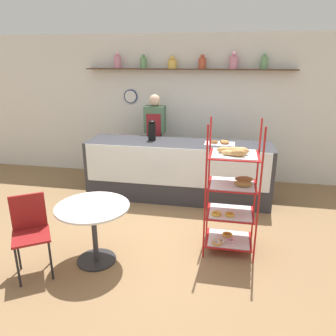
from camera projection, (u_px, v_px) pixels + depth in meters
name	position (u px, v px, depth m)	size (l,w,h in m)	color
ground_plane	(161.00, 238.00, 4.36)	(14.00, 14.00, 0.00)	olive
back_wall	(188.00, 108.00, 6.23)	(10.00, 0.30, 2.70)	white
display_counter	(178.00, 170.00, 5.48)	(3.03, 0.75, 0.97)	#333338
pastry_rack	(232.00, 192.00, 3.86)	(0.61, 0.52, 1.61)	#A51919
person_worker	(155.00, 136.00, 6.03)	(0.37, 0.23, 1.66)	#282833
cafe_table	(93.00, 219.00, 3.70)	(0.83, 0.83, 0.71)	#262628
cafe_chair	(30.00, 227.00, 3.53)	(0.53, 0.53, 0.89)	black
coffee_carafe	(152.00, 131.00, 5.42)	(0.13, 0.13, 0.33)	black
donut_tray_counter	(221.00, 143.00, 5.23)	(0.48, 0.29, 0.05)	silver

